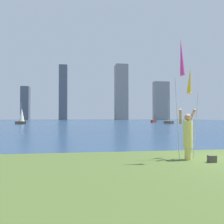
{
  "coord_description": "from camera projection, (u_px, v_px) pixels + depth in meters",
  "views": [
    {
      "loc": [
        -5.58,
        -7.95,
        1.56
      ],
      "look_at": [
        -2.0,
        16.53,
        2.05
      ],
      "focal_mm": 37.29,
      "sensor_mm": 36.0,
      "label": 1
    }
  ],
  "objects": [
    {
      "name": "bag",
      "position": [
        212.0,
        159.0,
        7.91
      ],
      "size": [
        0.26,
        0.2,
        0.23
      ],
      "color": "#4C4742",
      "rests_on": "ground"
    },
    {
      "name": "skyline_tower_0",
      "position": [
        25.0,
        103.0,
        112.36
      ],
      "size": [
        3.83,
        4.78,
        16.1
      ],
      "color": "#565B66",
      "rests_on": "ground"
    },
    {
      "name": "sailboat_0",
      "position": [
        169.0,
        122.0,
        51.87
      ],
      "size": [
        1.59,
        2.42,
        5.19
      ],
      "color": "brown",
      "rests_on": "ground"
    },
    {
      "name": "person",
      "position": [
        188.0,
        135.0,
        8.42
      ],
      "size": [
        0.68,
        0.5,
        1.85
      ],
      "rotation": [
        0.0,
        0.0,
        -0.26
      ],
      "color": "#D8CC66",
      "rests_on": "ground"
    },
    {
      "name": "ground",
      "position": [
        100.0,
        123.0,
        59.04
      ],
      "size": [
        120.0,
        138.0,
        0.12
      ],
      "color": "#475B28"
    },
    {
      "name": "sailboat_2",
      "position": [
        22.0,
        116.0,
        48.02
      ],
      "size": [
        2.22,
        1.13,
        4.45
      ],
      "color": "brown",
      "rests_on": "ground"
    },
    {
      "name": "sailboat_5",
      "position": [
        154.0,
        121.0,
        61.51
      ],
      "size": [
        1.81,
        1.46,
        4.27
      ],
      "color": "maroon",
      "rests_on": "ground"
    },
    {
      "name": "skyline_tower_3",
      "position": [
        161.0,
        101.0,
        118.67
      ],
      "size": [
        7.73,
        4.09,
        19.35
      ],
      "color": "gray",
      "rests_on": "ground"
    },
    {
      "name": "skyline_tower_2",
      "position": [
        121.0,
        92.0,
        115.51
      ],
      "size": [
        5.97,
        6.56,
        27.27
      ],
      "color": "gray",
      "rests_on": "ground"
    },
    {
      "name": "kite_flag_right",
      "position": [
        190.0,
        83.0,
        9.01
      ],
      "size": [
        0.16,
        0.81,
        3.45
      ],
      "color": "#B2B2B7",
      "rests_on": "ground"
    },
    {
      "name": "kite_flag_left",
      "position": [
        181.0,
        60.0,
        8.14
      ],
      "size": [
        0.16,
        0.71,
        4.32
      ],
      "color": "#B2B2B7",
      "rests_on": "ground"
    },
    {
      "name": "skyline_tower_1",
      "position": [
        63.0,
        93.0,
        113.12
      ],
      "size": [
        3.91,
        5.64,
        26.47
      ],
      "color": "#565B66",
      "rests_on": "ground"
    }
  ]
}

